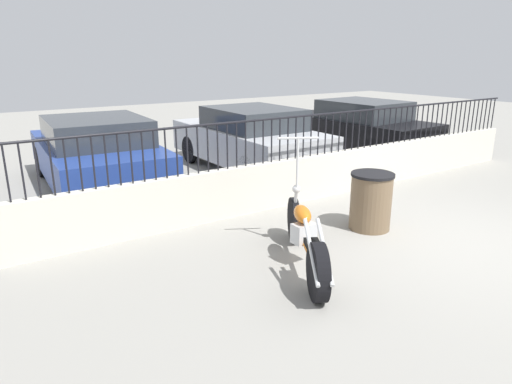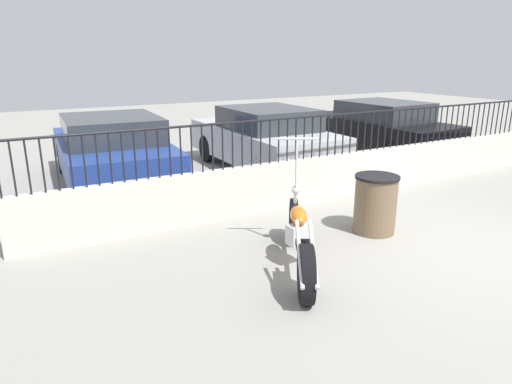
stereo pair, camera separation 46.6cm
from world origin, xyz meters
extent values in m
plane|color=gray|center=(0.00, 0.00, 0.00)|extent=(40.00, 40.00, 0.00)
cube|color=beige|center=(0.00, 2.64, 0.39)|extent=(10.67, 0.18, 0.78)
cylinder|color=black|center=(-5.09, 2.64, 1.14)|extent=(0.02, 0.02, 0.73)
cylinder|color=black|center=(-4.92, 2.64, 1.14)|extent=(0.02, 0.02, 0.73)
cylinder|color=black|center=(-4.75, 2.64, 1.14)|extent=(0.02, 0.02, 0.73)
cylinder|color=black|center=(-4.59, 2.64, 1.14)|extent=(0.02, 0.02, 0.73)
cylinder|color=black|center=(-4.42, 2.64, 1.14)|extent=(0.02, 0.02, 0.73)
cylinder|color=black|center=(-4.25, 2.64, 1.14)|extent=(0.02, 0.02, 0.73)
cylinder|color=black|center=(-4.09, 2.64, 1.14)|extent=(0.02, 0.02, 0.73)
cylinder|color=black|center=(-3.92, 2.64, 1.14)|extent=(0.02, 0.02, 0.73)
cylinder|color=black|center=(-3.75, 2.64, 1.14)|extent=(0.02, 0.02, 0.73)
cylinder|color=black|center=(-3.58, 2.64, 1.14)|extent=(0.02, 0.02, 0.73)
cylinder|color=black|center=(-3.42, 2.64, 1.14)|extent=(0.02, 0.02, 0.73)
cylinder|color=black|center=(-3.25, 2.64, 1.14)|extent=(0.02, 0.02, 0.73)
cylinder|color=black|center=(-3.08, 2.64, 1.14)|extent=(0.02, 0.02, 0.73)
cylinder|color=black|center=(-2.92, 2.64, 1.14)|extent=(0.02, 0.02, 0.73)
cylinder|color=black|center=(-2.75, 2.64, 1.14)|extent=(0.02, 0.02, 0.73)
cylinder|color=black|center=(-2.58, 2.64, 1.14)|extent=(0.02, 0.02, 0.73)
cylinder|color=black|center=(-2.42, 2.64, 1.14)|extent=(0.02, 0.02, 0.73)
cylinder|color=black|center=(-2.25, 2.64, 1.14)|extent=(0.02, 0.02, 0.73)
cylinder|color=black|center=(-2.08, 2.64, 1.14)|extent=(0.02, 0.02, 0.73)
cylinder|color=black|center=(-1.92, 2.64, 1.14)|extent=(0.02, 0.02, 0.73)
cylinder|color=black|center=(-1.75, 2.64, 1.14)|extent=(0.02, 0.02, 0.73)
cylinder|color=black|center=(-1.58, 2.64, 1.14)|extent=(0.02, 0.02, 0.73)
cylinder|color=black|center=(-1.42, 2.64, 1.14)|extent=(0.02, 0.02, 0.73)
cylinder|color=black|center=(-1.25, 2.64, 1.14)|extent=(0.02, 0.02, 0.73)
cylinder|color=black|center=(-1.08, 2.64, 1.14)|extent=(0.02, 0.02, 0.73)
cylinder|color=black|center=(-0.92, 2.64, 1.14)|extent=(0.02, 0.02, 0.73)
cylinder|color=black|center=(-0.75, 2.64, 1.14)|extent=(0.02, 0.02, 0.73)
cylinder|color=black|center=(-0.58, 2.64, 1.14)|extent=(0.02, 0.02, 0.73)
cylinder|color=black|center=(-0.42, 2.64, 1.14)|extent=(0.02, 0.02, 0.73)
cylinder|color=black|center=(-0.25, 2.64, 1.14)|extent=(0.02, 0.02, 0.73)
cylinder|color=black|center=(-0.08, 2.64, 1.14)|extent=(0.02, 0.02, 0.73)
cylinder|color=black|center=(0.08, 2.64, 1.14)|extent=(0.02, 0.02, 0.73)
cylinder|color=black|center=(0.25, 2.64, 1.14)|extent=(0.02, 0.02, 0.73)
cylinder|color=black|center=(0.42, 2.64, 1.14)|extent=(0.02, 0.02, 0.73)
cylinder|color=black|center=(0.58, 2.64, 1.14)|extent=(0.02, 0.02, 0.73)
cylinder|color=black|center=(0.75, 2.64, 1.14)|extent=(0.02, 0.02, 0.73)
cylinder|color=black|center=(0.92, 2.64, 1.14)|extent=(0.02, 0.02, 0.73)
cylinder|color=black|center=(1.08, 2.64, 1.14)|extent=(0.02, 0.02, 0.73)
cylinder|color=black|center=(1.25, 2.64, 1.14)|extent=(0.02, 0.02, 0.73)
cylinder|color=black|center=(1.42, 2.64, 1.14)|extent=(0.02, 0.02, 0.73)
cylinder|color=black|center=(1.58, 2.64, 1.14)|extent=(0.02, 0.02, 0.73)
cylinder|color=black|center=(1.75, 2.64, 1.14)|extent=(0.02, 0.02, 0.73)
cylinder|color=black|center=(1.92, 2.64, 1.14)|extent=(0.02, 0.02, 0.73)
cylinder|color=black|center=(2.08, 2.64, 1.14)|extent=(0.02, 0.02, 0.73)
cylinder|color=black|center=(2.25, 2.64, 1.14)|extent=(0.02, 0.02, 0.73)
cylinder|color=black|center=(2.42, 2.64, 1.14)|extent=(0.02, 0.02, 0.73)
cylinder|color=black|center=(2.58, 2.64, 1.14)|extent=(0.02, 0.02, 0.73)
cylinder|color=black|center=(2.75, 2.64, 1.14)|extent=(0.02, 0.02, 0.73)
cylinder|color=black|center=(2.92, 2.64, 1.14)|extent=(0.02, 0.02, 0.73)
cylinder|color=black|center=(3.08, 2.64, 1.14)|extent=(0.02, 0.02, 0.73)
cylinder|color=black|center=(3.25, 2.64, 1.14)|extent=(0.02, 0.02, 0.73)
cylinder|color=black|center=(3.42, 2.64, 1.14)|extent=(0.02, 0.02, 0.73)
cylinder|color=black|center=(3.58, 2.64, 1.14)|extent=(0.02, 0.02, 0.73)
cylinder|color=black|center=(3.75, 2.64, 1.14)|extent=(0.02, 0.02, 0.73)
cylinder|color=black|center=(3.92, 2.64, 1.14)|extent=(0.02, 0.02, 0.73)
cylinder|color=black|center=(4.09, 2.64, 1.14)|extent=(0.02, 0.02, 0.73)
cylinder|color=black|center=(4.25, 2.64, 1.14)|extent=(0.02, 0.02, 0.73)
cylinder|color=black|center=(4.42, 2.64, 1.14)|extent=(0.02, 0.02, 0.73)
cylinder|color=black|center=(4.59, 2.64, 1.14)|extent=(0.02, 0.02, 0.73)
cylinder|color=black|center=(4.75, 2.64, 1.14)|extent=(0.02, 0.02, 0.73)
cylinder|color=black|center=(4.92, 2.64, 1.14)|extent=(0.02, 0.02, 0.73)
cylinder|color=black|center=(5.09, 2.64, 1.14)|extent=(0.02, 0.02, 0.73)
cylinder|color=black|center=(5.25, 2.64, 1.14)|extent=(0.02, 0.02, 0.73)
cylinder|color=black|center=(0.00, 2.64, 1.49)|extent=(10.67, 0.04, 0.04)
cylinder|color=black|center=(-1.84, 1.30, 0.31)|extent=(0.38, 0.58, 0.62)
cylinder|color=black|center=(-2.61, -0.09, 0.31)|extent=(0.43, 0.62, 0.63)
cylinder|color=orange|center=(-2.22, 0.61, 0.31)|extent=(0.76, 1.30, 0.06)
cube|color=silver|center=(-2.20, 0.65, 0.41)|extent=(0.28, 0.18, 0.24)
ellipsoid|color=orange|center=(-2.14, 0.75, 0.61)|extent=(0.41, 0.52, 0.18)
cube|color=black|center=(-2.46, 0.18, 0.49)|extent=(0.28, 0.32, 0.06)
cylinder|color=silver|center=(-1.88, 1.22, 0.56)|extent=(0.15, 0.21, 0.51)
sphere|color=silver|center=(-1.91, 1.17, 0.79)|extent=(0.11, 0.11, 0.11)
cylinder|color=silver|center=(-1.93, 1.14, 1.14)|extent=(0.03, 0.03, 0.66)
cylinder|color=silver|center=(-1.93, 1.14, 1.47)|extent=(0.47, 0.28, 0.03)
cylinder|color=silver|center=(-2.52, -0.08, 0.53)|extent=(0.42, 0.71, 0.45)
cylinder|color=silver|center=(-2.65, -0.01, 0.53)|extent=(0.42, 0.71, 0.45)
cylinder|color=brown|center=(-0.61, 1.04, 0.40)|extent=(0.59, 0.59, 0.80)
cylinder|color=black|center=(-0.61, 1.04, 0.82)|extent=(0.62, 0.62, 0.04)
cylinder|color=black|center=(-4.10, 6.98, 0.32)|extent=(0.15, 0.65, 0.64)
cylinder|color=black|center=(-2.31, 6.88, 0.32)|extent=(0.15, 0.65, 0.64)
cylinder|color=black|center=(-4.25, 4.36, 0.32)|extent=(0.15, 0.65, 0.64)
cylinder|color=black|center=(-2.47, 4.26, 0.32)|extent=(0.15, 0.65, 0.64)
cube|color=navy|center=(-3.28, 5.62, 0.56)|extent=(2.14, 4.33, 0.63)
cube|color=#2D3338|center=(-3.29, 5.41, 1.11)|extent=(1.82, 2.13, 0.48)
cylinder|color=black|center=(-0.92, 6.44, 0.32)|extent=(0.12, 0.64, 0.64)
cylinder|color=black|center=(0.77, 6.42, 0.32)|extent=(0.12, 0.64, 0.64)
cylinder|color=black|center=(-0.94, 3.87, 0.32)|extent=(0.12, 0.64, 0.64)
cylinder|color=black|center=(0.74, 3.86, 0.32)|extent=(0.12, 0.64, 0.64)
cube|color=#B7BABF|center=(-0.09, 5.15, 0.59)|extent=(1.83, 4.15, 0.70)
cube|color=#2D3338|center=(-0.09, 4.94, 1.16)|extent=(1.63, 2.00, 0.45)
cylinder|color=black|center=(2.42, 6.41, 0.32)|extent=(0.14, 0.64, 0.64)
cylinder|color=black|center=(4.08, 6.48, 0.32)|extent=(0.14, 0.64, 0.64)
cylinder|color=black|center=(2.53, 3.84, 0.32)|extent=(0.14, 0.64, 0.64)
cylinder|color=black|center=(4.20, 3.91, 0.32)|extent=(0.14, 0.64, 0.64)
cube|color=black|center=(3.31, 5.16, 0.57)|extent=(1.96, 4.23, 0.65)
cube|color=#2D3338|center=(3.32, 4.95, 1.12)|extent=(1.69, 2.06, 0.47)
camera|label=1|loc=(-5.53, -3.29, 2.47)|focal=32.00mm
camera|label=2|loc=(-5.14, -3.53, 2.47)|focal=32.00mm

